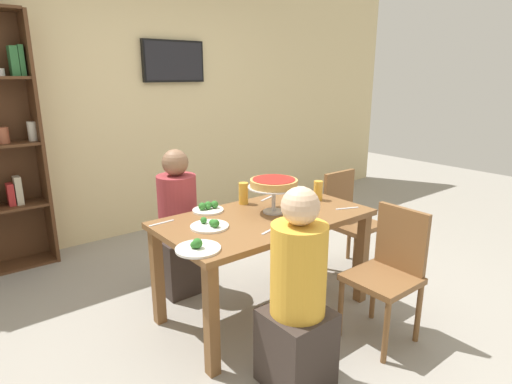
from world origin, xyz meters
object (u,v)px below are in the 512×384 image
dining_table (265,230)px  salad_plate_spare (198,247)px  chair_near_right (389,268)px  cutlery_fork_far (270,230)px  beer_glass_amber_short (318,191)px  cutlery_fork_near (267,198)px  water_glass_clear_near (301,194)px  beer_glass_amber_tall (243,193)px  salad_plate_far_diner (208,208)px  salad_plate_near_diner (210,225)px  television (174,61)px  cutlery_knife_far (162,223)px  deep_dish_pizza_stand (274,185)px  diner_near_left (297,305)px  cutlery_knife_near (347,208)px  chair_head_east (347,217)px  diner_far_left (179,232)px

dining_table → salad_plate_spare: salad_plate_spare is taller
chair_near_right → cutlery_fork_far: (-0.60, 0.49, 0.26)m
beer_glass_amber_short → cutlery_fork_near: beer_glass_amber_short is taller
salad_plate_spare → water_glass_clear_near: water_glass_clear_near is taller
salad_plate_spare → beer_glass_amber_tall: 0.91m
salad_plate_far_diner → beer_glass_amber_tall: size_ratio=1.36×
salad_plate_near_diner → water_glass_clear_near: size_ratio=2.37×
salad_plate_spare → television: bearing=63.9°
cutlery_fork_far → cutlery_knife_far: (-0.48, 0.55, 0.00)m
deep_dish_pizza_stand → cutlery_fork_far: size_ratio=2.03×
diner_near_left → salad_plate_near_diner: 0.78m
cutlery_knife_near → chair_head_east: bearing=60.7°
chair_near_right → water_glass_clear_near: size_ratio=8.32×
beer_glass_amber_tall → cutlery_fork_far: (-0.21, -0.56, -0.08)m
dining_table → chair_near_right: 0.86m
dining_table → chair_near_right: chair_near_right is taller
salad_plate_far_diner → cutlery_knife_near: bearing=-35.3°
deep_dish_pizza_stand → salad_plate_spare: (-0.77, -0.24, -0.19)m
chair_head_east → cutlery_fork_far: (-1.19, -0.35, 0.26)m
cutlery_knife_far → chair_near_right: bearing=133.1°
diner_far_left → beer_glass_amber_tall: size_ratio=7.01×
cutlery_fork_far → diner_near_left: bearing=-128.5°
dining_table → beer_glass_amber_short: size_ratio=9.62×
beer_glass_amber_tall → beer_glass_amber_short: (0.52, -0.28, -0.01)m
cutlery_fork_far → diner_far_left: bearing=84.1°
chair_head_east → water_glass_clear_near: bearing=-0.9°
chair_head_east → cutlery_knife_far: (-1.66, 0.20, 0.26)m
salad_plate_near_diner → water_glass_clear_near: (0.88, 0.08, 0.04)m
chair_near_right → chair_head_east: same height
salad_plate_spare → water_glass_clear_near: (1.13, 0.34, 0.04)m
salad_plate_spare → cutlery_fork_near: bearing=29.3°
chair_near_right → water_glass_clear_near: (0.02, 0.84, 0.31)m
salad_plate_near_diner → salad_plate_far_diner: size_ratio=1.11×
deep_dish_pizza_stand → chair_head_east: bearing=5.3°
television → deep_dish_pizza_stand: size_ratio=1.94×
diner_far_left → cutlery_fork_near: 0.75m
diner_near_left → salad_plate_spare: (-0.33, 0.47, 0.26)m
beer_glass_amber_tall → cutlery_knife_near: (0.52, -0.57, -0.08)m
salad_plate_spare → diner_near_left: bearing=-54.8°
dining_table → diner_near_left: 0.78m
chair_head_east → cutlery_knife_far: size_ratio=4.83×
salad_plate_near_diner → cutlery_knife_near: (1.00, -0.29, -0.01)m
diner_near_left → beer_glass_amber_short: size_ratio=7.56×
dining_table → diner_far_left: size_ratio=1.27×
dining_table → chair_head_east: bearing=6.0°
cutlery_fork_far → cutlery_knife_far: same height
salad_plate_near_diner → cutlery_fork_far: (0.27, -0.28, -0.01)m
salad_plate_near_diner → cutlery_fork_far: salad_plate_near_diner is taller
diner_near_left → diner_far_left: (0.02, 1.37, 0.00)m
chair_head_east → salad_plate_far_diner: bearing=-10.1°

